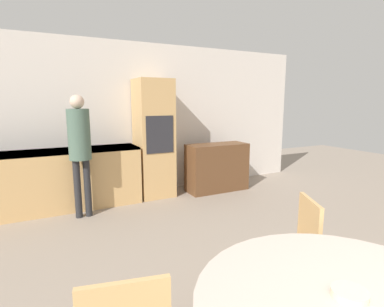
{
  "coord_description": "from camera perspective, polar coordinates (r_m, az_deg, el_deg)",
  "views": [
    {
      "loc": [
        -1.38,
        0.33,
        1.61
      ],
      "look_at": [
        -0.07,
        2.91,
        1.11
      ],
      "focal_mm": 28.0,
      "sensor_mm": 36.0,
      "label": 1
    }
  ],
  "objects": [
    {
      "name": "sideboard",
      "position": [
        5.46,
        4.78,
        -2.63
      ],
      "size": [
        1.11,
        0.45,
        0.86
      ],
      "color": "brown",
      "rests_on": "ground_plane"
    },
    {
      "name": "person_standing",
      "position": [
        4.34,
        -20.63,
        2.06
      ],
      "size": [
        0.29,
        0.29,
        1.7
      ],
      "color": "#262628",
      "rests_on": "ground_plane"
    },
    {
      "name": "oven_unit",
      "position": [
        5.11,
        -7.28,
        2.82
      ],
      "size": [
        0.58,
        0.59,
        1.97
      ],
      "color": "tan",
      "rests_on": "ground_plane"
    },
    {
      "name": "wall_back",
      "position": [
        5.31,
        -11.86,
        6.34
      ],
      "size": [
        7.0,
        0.05,
        2.6
      ],
      "color": "silver",
      "rests_on": "ground_plane"
    },
    {
      "name": "chair_far_right",
      "position": [
        2.5,
        19.04,
        -16.89
      ],
      "size": [
        0.54,
        0.54,
        0.9
      ],
      "rotation": [
        0.0,
        0.0,
        4.25
      ],
      "color": "tan",
      "rests_on": "ground_plane"
    },
    {
      "name": "kitchen_counter",
      "position": [
        4.91,
        -25.61,
        -4.61
      ],
      "size": [
        2.64,
        0.6,
        0.9
      ],
      "color": "tan",
      "rests_on": "ground_plane"
    },
    {
      "name": "bowl_near",
      "position": [
        1.61,
        27.84,
        -22.54
      ],
      "size": [
        0.16,
        0.16,
        0.04
      ],
      "color": "beige",
      "rests_on": "dining_table"
    }
  ]
}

